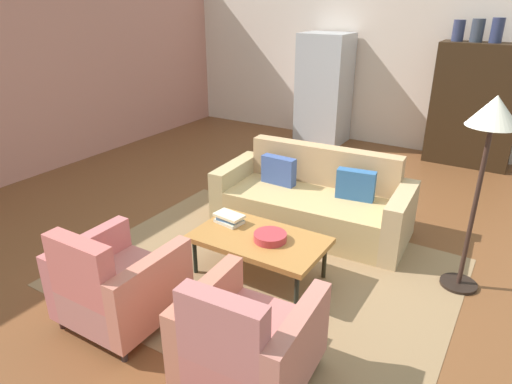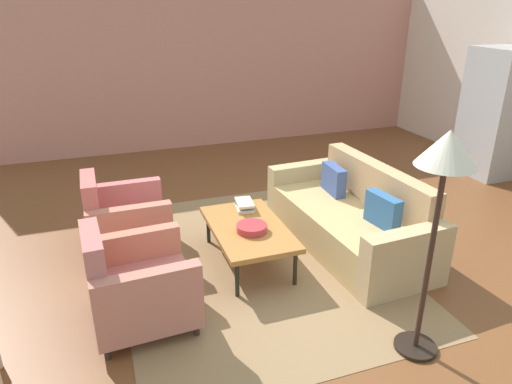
{
  "view_description": "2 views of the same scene",
  "coord_description": "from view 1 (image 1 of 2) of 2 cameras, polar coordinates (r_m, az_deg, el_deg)",
  "views": [
    {
      "loc": [
        1.64,
        -3.74,
        2.41
      ],
      "look_at": [
        -0.53,
        -0.23,
        0.62
      ],
      "focal_mm": 31.92,
      "sensor_mm": 36.0,
      "label": 1
    },
    {
      "loc": [
        3.66,
        -1.93,
        2.48
      ],
      "look_at": [
        -0.36,
        -0.52,
        0.7
      ],
      "focal_mm": 32.7,
      "sensor_mm": 36.0,
      "label": 2
    }
  ],
  "objects": [
    {
      "name": "ground_plane",
      "position": [
        4.75,
        6.93,
        -7.33
      ],
      "size": [
        10.54,
        10.54,
        0.0
      ],
      "primitive_type": "plane",
      "color": "brown"
    },
    {
      "name": "wall_back",
      "position": [
        8.02,
        20.31,
        14.78
      ],
      "size": [
        8.79,
        0.12,
        2.8
      ],
      "primitive_type": "cube",
      "color": "beige",
      "rests_on": "ground"
    },
    {
      "name": "wall_left",
      "position": [
        7.17,
        -26.95,
        12.86
      ],
      "size": [
        0.12,
        8.08,
        2.8
      ],
      "primitive_type": "cube",
      "color": "tan",
      "rests_on": "ground"
    },
    {
      "name": "area_rug",
      "position": [
        4.38,
        0.73,
        -9.97
      ],
      "size": [
        3.4,
        2.6,
        0.01
      ],
      "primitive_type": "cube",
      "color": "#8D6D4A",
      "rests_on": "ground"
    },
    {
      "name": "couch",
      "position": [
        5.13,
        7.26,
        -1.25
      ],
      "size": [
        2.15,
        1.02,
        0.86
      ],
      "rotation": [
        0.0,
        0.0,
        3.2
      ],
      "color": "tan",
      "rests_on": "ground"
    },
    {
      "name": "coffee_table",
      "position": [
        4.15,
        0.4,
        -6.09
      ],
      "size": [
        1.2,
        0.7,
        0.4
      ],
      "color": "black",
      "rests_on": "ground"
    },
    {
      "name": "armchair_left",
      "position": [
        3.75,
        -17.29,
        -11.26
      ],
      "size": [
        0.81,
        0.81,
        0.88
      ],
      "rotation": [
        0.0,
        0.0,
        0.01
      ],
      "color": "#332923",
      "rests_on": "ground"
    },
    {
      "name": "armchair_right",
      "position": [
        3.1,
        -1.37,
        -18.53
      ],
      "size": [
        0.85,
        0.85,
        0.88
      ],
      "rotation": [
        0.0,
        0.0,
        0.06
      ],
      "color": "black",
      "rests_on": "ground"
    },
    {
      "name": "fruit_bowl",
      "position": [
        4.06,
        1.79,
        -5.65
      ],
      "size": [
        0.3,
        0.3,
        0.07
      ],
      "primitive_type": "cylinder",
      "color": "#B23238",
      "rests_on": "coffee_table"
    },
    {
      "name": "book_stack",
      "position": [
        4.37,
        -3.38,
        -3.33
      ],
      "size": [
        0.3,
        0.21,
        0.09
      ],
      "color": "beige",
      "rests_on": "coffee_table"
    },
    {
      "name": "cabinet",
      "position": [
        7.63,
        25.71,
        9.71
      ],
      "size": [
        1.2,
        0.51,
        1.8
      ],
      "color": "black",
      "rests_on": "ground"
    },
    {
      "name": "vase_tall",
      "position": [
        7.54,
        24.03,
        18.0
      ],
      "size": [
        0.16,
        0.16,
        0.29
      ],
      "primitive_type": "cylinder",
      "color": "#2F3554",
      "rests_on": "cabinet"
    },
    {
      "name": "vase_round",
      "position": [
        7.5,
        26.0,
        17.74
      ],
      "size": [
        0.18,
        0.18,
        0.31
      ],
      "primitive_type": "cylinder",
      "color": "#363C4A",
      "rests_on": "cabinet"
    },
    {
      "name": "vase_small",
      "position": [
        7.48,
        27.97,
        17.46
      ],
      "size": [
        0.17,
        0.17,
        0.33
      ],
      "primitive_type": "cylinder",
      "color": "#2B3153",
      "rests_on": "cabinet"
    },
    {
      "name": "refrigerator",
      "position": [
        8.12,
        8.53,
        12.61
      ],
      "size": [
        0.8,
        0.73,
        1.85
      ],
      "color": "#B7BABF",
      "rests_on": "ground"
    },
    {
      "name": "floor_lamp",
      "position": [
        4.02,
        27.33,
        6.86
      ],
      "size": [
        0.4,
        0.4,
        1.72
      ],
      "color": "black",
      "rests_on": "ground"
    }
  ]
}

